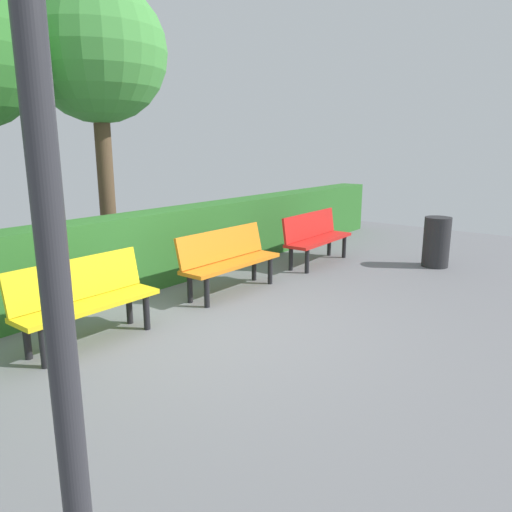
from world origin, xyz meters
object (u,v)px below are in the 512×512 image
bench_orange (228,258)px  lamp_post (34,72)px  bench_red (316,235)px  trash_bin (436,242)px  bench_yellow (85,297)px  tree_near (97,54)px

bench_orange → lamp_post: size_ratio=0.52×
bench_red → lamp_post: lamp_post is taller
bench_red → trash_bin: bench_red is taller
lamp_post → bench_yellow: bearing=-123.4°
lamp_post → bench_red: bearing=-158.1°
tree_near → trash_bin: size_ratio=5.33×
bench_orange → tree_near: size_ratio=0.37×
bench_yellow → trash_bin: bearing=161.4°
trash_bin → bench_yellow: bearing=-18.6°
bench_red → lamp_post: bearing=19.9°
bench_yellow → bench_red: bearing=178.5°
trash_bin → lamp_post: bearing=5.7°
bench_red → tree_near: (2.31, -2.52, 2.84)m
bench_orange → tree_near: 3.74m
lamp_post → bench_orange: bearing=-147.0°
bench_red → bench_orange: bench_red is taller
bench_red → bench_yellow: size_ratio=1.10×
tree_near → lamp_post: bearing=53.3°
bench_orange → trash_bin: size_ratio=1.96×
bench_yellow → trash_bin: (-5.37, 1.81, -0.07)m
bench_yellow → bench_orange: bearing=179.5°
tree_near → trash_bin: 6.12m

